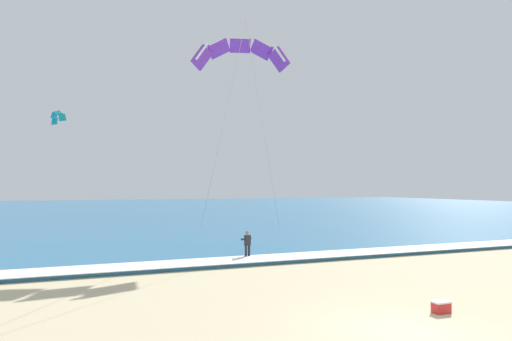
{
  "coord_description": "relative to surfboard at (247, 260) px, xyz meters",
  "views": [
    {
      "loc": [
        -8.94,
        -10.77,
        4.25
      ],
      "look_at": [
        1.62,
        15.93,
        5.25
      ],
      "focal_mm": 31.9,
      "sensor_mm": 36.0,
      "label": 1
    }
  ],
  "objects": [
    {
      "name": "surfboard",
      "position": [
        0.0,
        0.0,
        0.0
      ],
      "size": [
        0.53,
        1.43,
        0.09
      ],
      "color": "#E04C38",
      "rests_on": "ground"
    },
    {
      "name": "ground_plane",
      "position": [
        -0.29,
        -13.9,
        -0.03
      ],
      "size": [
        200.0,
        200.0,
        0.0
      ],
      "primitive_type": "plane",
      "color": "#C6B78E"
    },
    {
      "name": "sea",
      "position": [
        -0.29,
        58.03,
        0.07
      ],
      "size": [
        200.0,
        120.0,
        0.2
      ],
      "primitive_type": "cube",
      "color": "teal",
      "rests_on": "ground"
    },
    {
      "name": "kite_distant",
      "position": [
        -11.51,
        36.06,
        12.94
      ],
      "size": [
        1.92,
        4.31,
        1.61
      ],
      "color": "teal"
    },
    {
      "name": "cooler_box",
      "position": [
        2.21,
        -12.65,
        0.18
      ],
      "size": [
        0.58,
        0.38,
        0.4
      ],
      "color": "red",
      "rests_on": "ground"
    },
    {
      "name": "surf_foam",
      "position": [
        -0.29,
        -0.97,
        0.19
      ],
      "size": [
        200.0,
        2.35,
        0.04
      ],
      "primitive_type": "cube",
      "color": "white",
      "rests_on": "sea"
    },
    {
      "name": "kitesurfer",
      "position": [
        -0.0,
        0.02,
        0.91
      ],
      "size": [
        0.55,
        0.54,
        1.69
      ],
      "color": "#232328",
      "rests_on": "ground"
    },
    {
      "name": "kite_primary",
      "position": [
        2.52,
        8.34,
        14.7
      ],
      "size": [
        7.31,
        9.47,
        14.69
      ],
      "color": "purple"
    }
  ]
}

